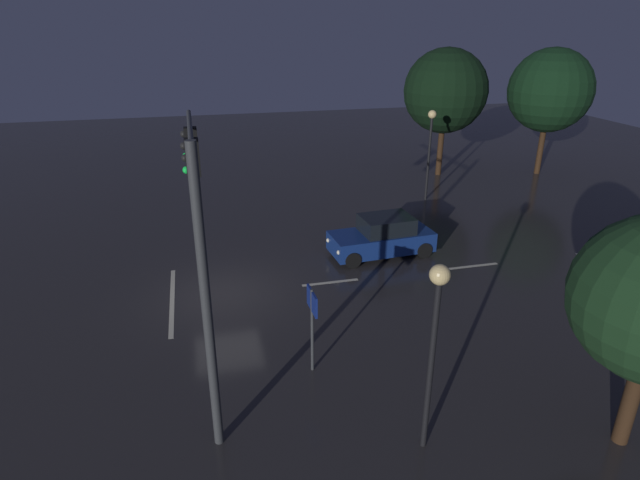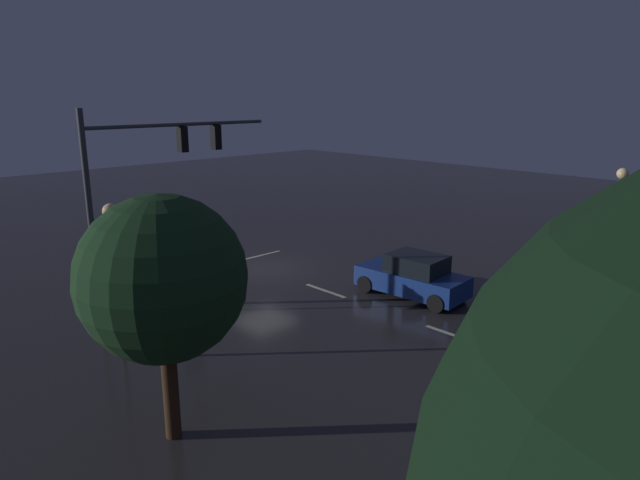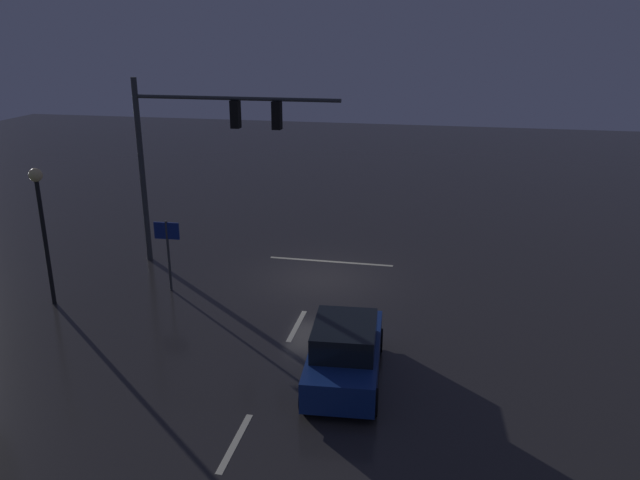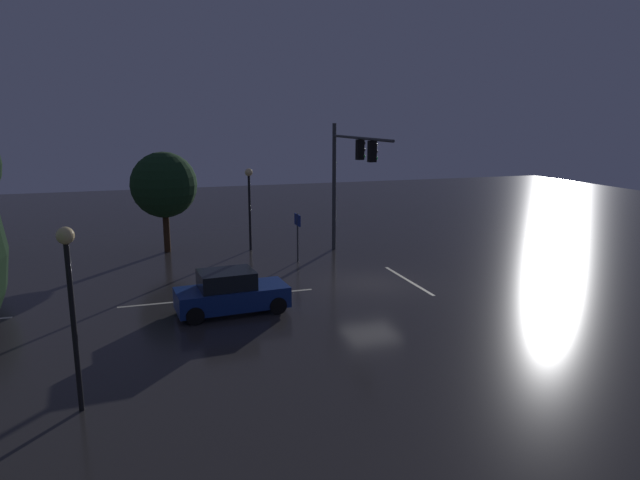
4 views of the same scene
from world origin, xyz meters
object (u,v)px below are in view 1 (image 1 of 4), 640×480
at_px(route_sign, 312,313).
at_px(car_approaching, 382,237).
at_px(street_lamp_left_kerb, 430,138).
at_px(street_lamp_right_kerb, 435,324).
at_px(tree_left_near, 445,91).
at_px(tree_left_far, 550,91).
at_px(traffic_signal_assembly, 197,210).

bearing_deg(route_sign, car_approaching, 146.57).
distance_m(street_lamp_left_kerb, street_lamp_right_kerb, 18.63).
xyz_separation_m(street_lamp_right_kerb, route_sign, (-3.42, -1.88, -1.45)).
distance_m(tree_left_near, tree_left_far, 6.53).
bearing_deg(route_sign, street_lamp_right_kerb, 28.77).
height_order(car_approaching, street_lamp_right_kerb, street_lamp_right_kerb).
bearing_deg(traffic_signal_assembly, street_lamp_left_kerb, 136.93).
height_order(car_approaching, route_sign, route_sign).
bearing_deg(street_lamp_right_kerb, tree_left_near, 153.59).
height_order(street_lamp_right_kerb, tree_left_near, tree_left_near).
distance_m(car_approaching, street_lamp_right_kerb, 11.13).
xyz_separation_m(street_lamp_left_kerb, route_sign, (13.53, -9.61, -1.57)).
bearing_deg(route_sign, tree_left_far, 131.53).
distance_m(traffic_signal_assembly, street_lamp_left_kerb, 18.22).
distance_m(traffic_signal_assembly, street_lamp_right_kerb, 6.18).
bearing_deg(tree_left_near, traffic_signal_assembly, -40.76).
distance_m(street_lamp_left_kerb, tree_left_near, 5.68).
xyz_separation_m(traffic_signal_assembly, tree_left_near, (-17.78, 15.32, 0.25)).
bearing_deg(street_lamp_right_kerb, traffic_signal_assembly, -128.38).
relative_size(traffic_signal_assembly, route_sign, 3.05).
relative_size(street_lamp_right_kerb, route_sign, 1.81).
height_order(car_approaching, street_lamp_left_kerb, street_lamp_left_kerb).
height_order(car_approaching, tree_left_near, tree_left_near).
distance_m(street_lamp_right_kerb, tree_left_far, 26.51).
relative_size(street_lamp_left_kerb, tree_left_far, 0.63).
xyz_separation_m(traffic_signal_assembly, route_sign, (0.27, 2.78, -3.13)).
height_order(traffic_signal_assembly, street_lamp_left_kerb, traffic_signal_assembly).
xyz_separation_m(street_lamp_right_kerb, tree_left_near, (-21.47, 10.66, 1.93)).
height_order(car_approaching, tree_left_far, tree_left_far).
bearing_deg(car_approaching, street_lamp_left_kerb, 142.57).
bearing_deg(street_lamp_right_kerb, route_sign, -151.23).
bearing_deg(tree_left_far, route_sign, -48.47).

